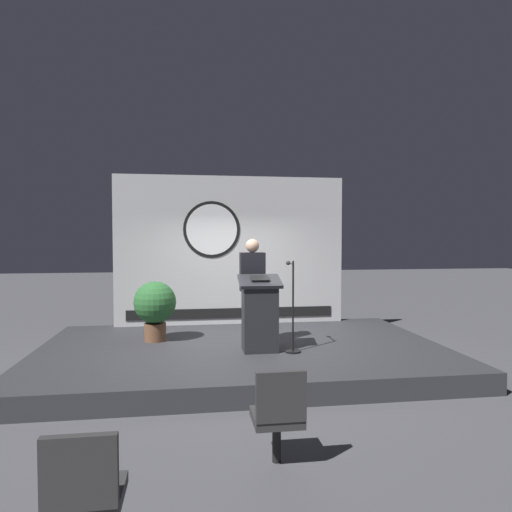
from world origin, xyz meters
name	(u,v)px	position (x,y,z in m)	size (l,w,h in m)	color
ground_plane	(242,363)	(0.00, 0.00, 0.00)	(40.00, 40.00, 0.00)	#4C4C51
stage_platform	(242,354)	(0.00, 0.00, 0.15)	(6.40, 4.00, 0.30)	#333338
banner_display	(231,250)	(-0.01, 1.85, 1.78)	(4.58, 0.12, 2.96)	silver
podium	(260,314)	(0.23, -0.42, 0.86)	(0.64, 0.49, 1.16)	#26262B
speaker_person	(252,290)	(0.18, 0.06, 1.18)	(0.40, 0.26, 1.71)	black
microphone_stand	(292,320)	(0.72, -0.52, 0.78)	(0.24, 0.50, 1.39)	black
potted_plant	(155,305)	(-1.41, 0.51, 0.90)	(0.71, 0.71, 1.00)	brown
audience_chair_left	(278,411)	(-0.05, -3.31, 0.49)	(0.44, 0.45, 0.89)	black
audience_chair_right	(85,490)	(-1.46, -4.37, 0.49)	(0.44, 0.45, 0.89)	black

